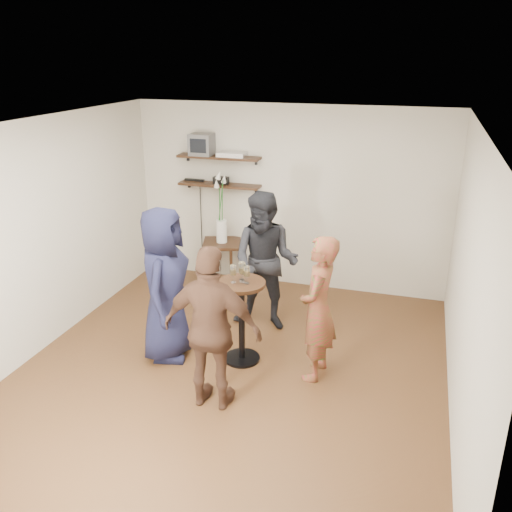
{
  "coord_description": "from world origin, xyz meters",
  "views": [
    {
      "loc": [
        1.75,
        -4.77,
        3.25
      ],
      "look_at": [
        0.16,
        0.4,
        1.2
      ],
      "focal_mm": 38.0,
      "sensor_mm": 36.0,
      "label": 1
    }
  ],
  "objects": [
    {
      "name": "room",
      "position": [
        0.0,
        0.0,
        1.3
      ],
      "size": [
        4.58,
        5.08,
        2.68
      ],
      "color": "#402314",
      "rests_on": "ground"
    },
    {
      "name": "person_navy",
      "position": [
        -0.79,
        0.1,
        0.87
      ],
      "size": [
        0.68,
        0.93,
        1.74
      ],
      "primitive_type": "imported",
      "rotation": [
        0.0,
        0.0,
        1.73
      ],
      "color": "black",
      "rests_on": "room"
    },
    {
      "name": "shelf_lower",
      "position": [
        -1.0,
        2.38,
        1.45
      ],
      "size": [
        1.2,
        0.25,
        0.04
      ],
      "primitive_type": "cube",
      "color": "black",
      "rests_on": "room"
    },
    {
      "name": "power_strip",
      "position": [
        -1.41,
        2.42,
        1.48
      ],
      "size": [
        0.3,
        0.05,
        0.03
      ],
      "primitive_type": "cube",
      "color": "black",
      "rests_on": "shelf_lower"
    },
    {
      "name": "vase_lilies",
      "position": [
        -0.92,
        2.2,
        0.98
      ],
      "size": [
        0.2,
        0.21,
        1.07
      ],
      "rotation": [
        0.0,
        0.0,
        0.3
      ],
      "color": "white",
      "rests_on": "side_table"
    },
    {
      "name": "shelf_upper",
      "position": [
        -1.0,
        2.38,
        1.85
      ],
      "size": [
        1.2,
        0.25,
        0.04
      ],
      "primitive_type": "cube",
      "color": "black",
      "rests_on": "room"
    },
    {
      "name": "drinks_table",
      "position": [
        0.04,
        0.24,
        0.61
      ],
      "size": [
        0.52,
        0.52,
        0.95
      ],
      "color": "black",
      "rests_on": "room"
    },
    {
      "name": "person_plaid",
      "position": [
        0.89,
        0.18,
        0.78
      ],
      "size": [
        0.41,
        0.6,
        1.57
      ],
      "primitive_type": "imported",
      "rotation": [
        0.0,
        0.0,
        4.64
      ],
      "color": "red",
      "rests_on": "room"
    },
    {
      "name": "wine_glass_bl",
      "position": [
        0.03,
        0.3,
        1.09
      ],
      "size": [
        0.07,
        0.07,
        0.2
      ],
      "color": "silver",
      "rests_on": "drinks_table"
    },
    {
      "name": "wine_glass_fl",
      "position": [
        -0.03,
        0.2,
        1.09
      ],
      "size": [
        0.07,
        0.07,
        0.2
      ],
      "color": "silver",
      "rests_on": "drinks_table"
    },
    {
      "name": "person_dark",
      "position": [
        0.07,
        1.09,
        0.86
      ],
      "size": [
        0.86,
        0.68,
        1.72
      ],
      "primitive_type": "imported",
      "rotation": [
        0.0,
        0.0,
        -0.03
      ],
      "color": "black",
      "rests_on": "room"
    },
    {
      "name": "radio",
      "position": [
        -0.97,
        2.38,
        1.52
      ],
      "size": [
        0.22,
        0.1,
        0.1
      ],
      "primitive_type": "cube",
      "color": "black",
      "rests_on": "shelf_lower"
    },
    {
      "name": "side_table",
      "position": [
        -0.92,
        2.2,
        0.54
      ],
      "size": [
        0.67,
        0.67,
        0.65
      ],
      "rotation": [
        0.0,
        0.0,
        0.3
      ],
      "color": "black",
      "rests_on": "room"
    },
    {
      "name": "dvd_deck",
      "position": [
        -0.8,
        2.38,
        1.9
      ],
      "size": [
        0.4,
        0.24,
        0.06
      ],
      "primitive_type": "cube",
      "color": "silver",
      "rests_on": "shelf_upper"
    },
    {
      "name": "wine_glass_br",
      "position": [
        0.06,
        0.24,
        1.1
      ],
      "size": [
        0.07,
        0.07,
        0.22
      ],
      "color": "silver",
      "rests_on": "drinks_table"
    },
    {
      "name": "crt_monitor",
      "position": [
        -1.25,
        2.38,
        2.02
      ],
      "size": [
        0.32,
        0.3,
        0.3
      ],
      "primitive_type": "cube",
      "color": "#59595B",
      "rests_on": "shelf_upper"
    },
    {
      "name": "person_brown",
      "position": [
        0.04,
        -0.61,
        0.82
      ],
      "size": [
        0.96,
        0.4,
        1.64
      ],
      "primitive_type": "imported",
      "rotation": [
        0.0,
        0.0,
        3.14
      ],
      "color": "#462B1E",
      "rests_on": "room"
    },
    {
      "name": "wine_glass_fr",
      "position": [
        0.11,
        0.22,
        1.08
      ],
      "size": [
        0.06,
        0.06,
        0.19
      ],
      "color": "silver",
      "rests_on": "drinks_table"
    }
  ]
}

